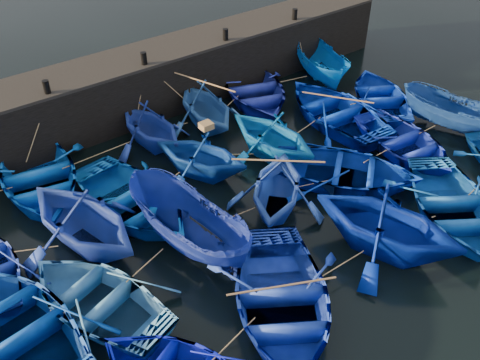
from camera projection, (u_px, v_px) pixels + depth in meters
ground at (300, 247)px, 16.97m from camera, size 120.00×120.00×0.00m
quay_wall at (138, 86)px, 22.84m from camera, size 26.00×2.50×2.50m
quay_top at (134, 58)px, 22.04m from camera, size 26.00×2.50×0.12m
bollard_1 at (46, 87)px, 19.38m from camera, size 0.24×0.24×0.50m
bollard_2 at (144, 58)px, 21.28m from camera, size 0.24×0.24×0.50m
bollard_3 at (225, 34)px, 23.17m from camera, size 0.24×0.24×0.50m
bollard_4 at (295, 14)px, 25.06m from camera, size 0.24×0.24×0.50m
boat_1 at (38, 177)px, 18.89m from camera, size 4.89×6.16×1.15m
boat_2 at (150, 125)px, 20.90m from camera, size 3.52×3.97×1.93m
boat_3 at (205, 106)px, 21.94m from camera, size 3.91×4.39×2.09m
boat_4 at (254, 90)px, 24.02m from camera, size 5.49×6.41×1.12m
boat_5 at (321, 65)px, 25.32m from camera, size 3.17×4.85×1.76m
boat_7 at (82, 218)px, 16.23m from camera, size 5.04×5.51×2.46m
boat_8 at (132, 200)px, 17.93m from camera, size 4.53×5.81×1.10m
boat_9 at (201, 154)px, 19.34m from camera, size 4.54×4.75×1.94m
boat_10 at (272, 134)px, 20.17m from camera, size 4.05×4.53×2.15m
boat_11 at (336, 110)px, 22.56m from camera, size 4.41×5.88×1.16m
boat_12 at (381, 96)px, 23.73m from camera, size 5.27×5.74×0.97m
boat_13 at (17, 326)px, 13.86m from camera, size 4.73×6.05×1.15m
boat_14 at (97, 298)px, 14.70m from camera, size 4.79×5.63×0.99m
boat_15 at (187, 227)px, 16.30m from camera, size 2.68×5.19×1.91m
boat_16 at (277, 186)px, 17.76m from camera, size 5.13×5.10×2.05m
boat_17 at (346, 171)px, 19.21m from camera, size 6.27×6.50×1.10m
boat_18 at (404, 142)px, 20.80m from camera, size 4.01×5.16×0.98m
boat_19 at (450, 113)px, 21.90m from camera, size 2.90×4.49×1.63m
boat_22 at (281, 301)px, 14.52m from camera, size 6.31×6.80×1.15m
boat_23 at (388, 222)px, 16.06m from camera, size 5.44×5.81×2.47m
boat_24 at (452, 206)px, 17.72m from camera, size 5.99×6.42×1.08m
wooden_crate at (206, 126)px, 18.82m from camera, size 0.43×0.40×0.23m
mooring_ropes at (213, 153)px, 19.56m from camera, size 17.45×11.56×2.10m
loose_oars at (275, 143)px, 18.68m from camera, size 10.71×11.41×1.00m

